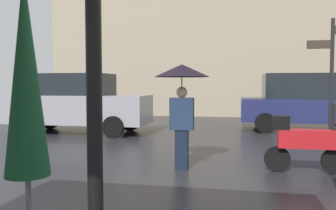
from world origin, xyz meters
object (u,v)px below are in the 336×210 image
parked_car_left (77,103)px  street_signpost (332,73)px  parked_scooter (303,142)px  folded_patio_umbrella_near (26,99)px  parked_car_right (304,102)px  pedestrian_with_umbrella (182,84)px

parked_car_left → street_signpost: bearing=161.5°
parked_scooter → parked_car_left: 7.48m
parked_car_left → folded_patio_umbrella_near: bearing=114.4°
parked_car_right → street_signpost: street_signpost is taller
parked_car_right → street_signpost: 4.57m
pedestrian_with_umbrella → parked_scooter: size_ratio=1.35×
folded_patio_umbrella_near → pedestrian_with_umbrella: (0.32, 4.32, 0.10)m
pedestrian_with_umbrella → parked_scooter: pedestrian_with_umbrella is taller
street_signpost → parked_scooter: bearing=-117.5°
pedestrian_with_umbrella → street_signpost: (3.00, 1.75, 0.24)m
pedestrian_with_umbrella → parked_scooter: (2.15, 0.13, -1.01)m
folded_patio_umbrella_near → street_signpost: size_ratio=0.77×
parked_scooter → parked_car_left: (-6.27, 4.06, 0.42)m
folded_patio_umbrella_near → parked_car_left: folded_patio_umbrella_near is taller
parked_scooter → parked_car_right: (1.09, 6.11, 0.43)m
folded_patio_umbrella_near → parked_car_right: (3.56, 10.56, -0.49)m
parked_scooter → street_signpost: 2.22m
street_signpost → parked_car_left: bearing=161.1°
parked_car_left → parked_scooter: bearing=147.5°
parked_car_right → street_signpost: size_ratio=1.46×
pedestrian_with_umbrella → parked_car_left: size_ratio=0.42×
parked_car_left → street_signpost: size_ratio=1.54×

